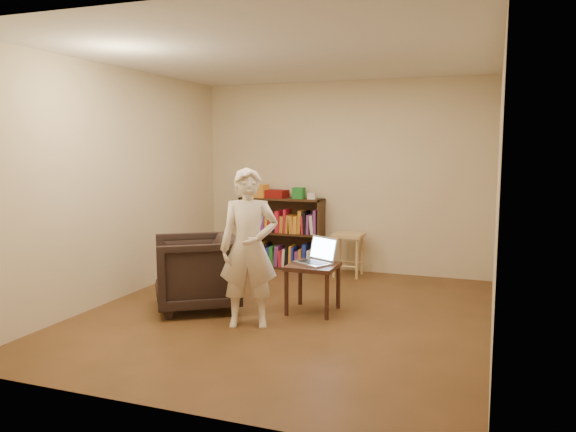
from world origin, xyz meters
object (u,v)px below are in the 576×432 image
(bookshelf, at_px, (282,237))
(person, at_px, (249,248))
(stool, at_px, (348,242))
(side_table, at_px, (313,272))
(armchair, at_px, (197,272))
(laptop, at_px, (316,258))

(bookshelf, distance_m, person, 2.65)
(bookshelf, height_order, person, person)
(stool, distance_m, person, 2.43)
(side_table, xyz_separation_m, person, (-0.44, -0.65, 0.34))
(bookshelf, distance_m, armchair, 2.22)
(side_table, distance_m, laptop, 0.16)
(side_table, bearing_deg, laptop, 72.66)
(side_table, xyz_separation_m, laptop, (0.02, 0.06, 0.15))
(armchair, height_order, laptop, armchair)
(bookshelf, bearing_deg, armchair, -93.31)
(person, bearing_deg, armchair, 135.88)
(armchair, relative_size, laptop, 1.83)
(person, bearing_deg, laptop, 37.29)
(laptop, bearing_deg, armchair, -135.16)
(stool, xyz_separation_m, side_table, (0.06, -1.73, -0.04))
(armchair, relative_size, side_table, 1.71)
(stool, height_order, side_table, stool)
(bookshelf, relative_size, person, 0.79)
(laptop, bearing_deg, side_table, -79.21)
(armchair, xyz_separation_m, side_table, (1.20, 0.31, 0.03))
(armchair, relative_size, person, 0.57)
(laptop, bearing_deg, bookshelf, 148.66)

